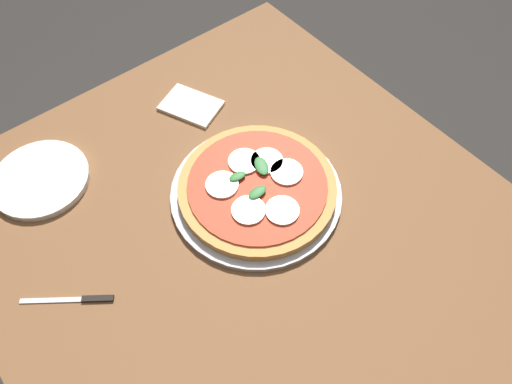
{
  "coord_description": "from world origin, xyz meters",
  "views": [
    {
      "loc": [
        0.36,
        -0.29,
        1.57
      ],
      "look_at": [
        -0.07,
        0.06,
        0.76
      ],
      "focal_mm": 34.58,
      "sensor_mm": 36.0,
      "label": 1
    }
  ],
  "objects_px": {
    "serving_tray": "(256,193)",
    "knife": "(79,299)",
    "dining_table": "(255,261)",
    "plate_white": "(41,179)",
    "napkin": "(191,106)",
    "pizza": "(257,187)"
  },
  "relations": [
    {
      "from": "pizza",
      "to": "dining_table",
      "type": "bearing_deg",
      "value": -41.19
    },
    {
      "from": "dining_table",
      "to": "napkin",
      "type": "bearing_deg",
      "value": 164.78
    },
    {
      "from": "serving_tray",
      "to": "pizza",
      "type": "height_order",
      "value": "pizza"
    },
    {
      "from": "serving_tray",
      "to": "knife",
      "type": "xyz_separation_m",
      "value": [
        -0.02,
        -0.38,
        -0.0
      ]
    },
    {
      "from": "dining_table",
      "to": "plate_white",
      "type": "xyz_separation_m",
      "value": [
        -0.38,
        -0.26,
        0.12
      ]
    },
    {
      "from": "dining_table",
      "to": "knife",
      "type": "relative_size",
      "value": 7.99
    },
    {
      "from": "dining_table",
      "to": "plate_white",
      "type": "distance_m",
      "value": 0.47
    },
    {
      "from": "pizza",
      "to": "napkin",
      "type": "relative_size",
      "value": 2.44
    },
    {
      "from": "plate_white",
      "to": "knife",
      "type": "height_order",
      "value": "plate_white"
    },
    {
      "from": "napkin",
      "to": "dining_table",
      "type": "bearing_deg",
      "value": -15.22
    },
    {
      "from": "serving_tray",
      "to": "pizza",
      "type": "relative_size",
      "value": 1.09
    },
    {
      "from": "dining_table",
      "to": "napkin",
      "type": "distance_m",
      "value": 0.39
    },
    {
      "from": "dining_table",
      "to": "knife",
      "type": "distance_m",
      "value": 0.36
    },
    {
      "from": "serving_tray",
      "to": "knife",
      "type": "height_order",
      "value": "serving_tray"
    },
    {
      "from": "serving_tray",
      "to": "knife",
      "type": "relative_size",
      "value": 2.49
    },
    {
      "from": "dining_table",
      "to": "pizza",
      "type": "xyz_separation_m",
      "value": [
        -0.07,
        0.06,
        0.13
      ]
    },
    {
      "from": "pizza",
      "to": "knife",
      "type": "distance_m",
      "value": 0.39
    },
    {
      "from": "serving_tray",
      "to": "napkin",
      "type": "bearing_deg",
      "value": 172.49
    },
    {
      "from": "dining_table",
      "to": "serving_tray",
      "type": "xyz_separation_m",
      "value": [
        -0.07,
        0.06,
        0.12
      ]
    },
    {
      "from": "plate_white",
      "to": "knife",
      "type": "relative_size",
      "value": 1.43
    },
    {
      "from": "napkin",
      "to": "pizza",
      "type": "bearing_deg",
      "value": -6.72
    },
    {
      "from": "plate_white",
      "to": "napkin",
      "type": "height_order",
      "value": "plate_white"
    }
  ]
}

